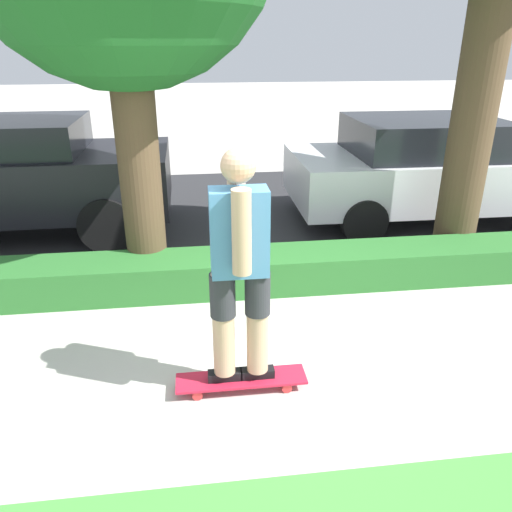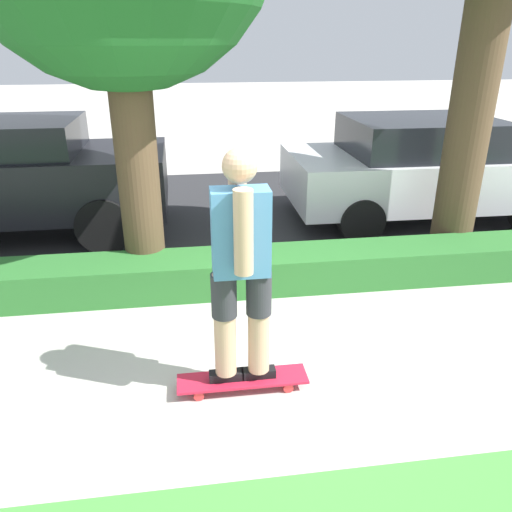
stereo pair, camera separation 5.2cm
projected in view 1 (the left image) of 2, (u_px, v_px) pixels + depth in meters
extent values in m
plane|color=#BCB7AD|center=(282.00, 376.00, 4.02)|extent=(60.00, 60.00, 0.00)
cube|color=#2D2D30|center=(236.00, 212.00, 7.84)|extent=(13.00, 5.00, 0.01)
cube|color=#2D702D|center=(257.00, 271.00, 5.40)|extent=(13.00, 0.60, 0.39)
cube|color=red|center=(241.00, 379.00, 3.85)|extent=(1.00, 0.24, 0.02)
cylinder|color=red|center=(287.00, 388.00, 3.82)|extent=(0.08, 0.04, 0.08)
cylinder|color=red|center=(283.00, 373.00, 3.99)|extent=(0.08, 0.04, 0.08)
cylinder|color=red|center=(197.00, 395.00, 3.75)|extent=(0.08, 0.04, 0.08)
cylinder|color=red|center=(197.00, 380.00, 3.91)|extent=(0.08, 0.04, 0.08)
cube|color=black|center=(225.00, 375.00, 3.81)|extent=(0.26, 0.09, 0.07)
cylinder|color=tan|center=(223.00, 325.00, 3.64)|extent=(0.16, 0.16, 0.82)
cylinder|color=#2D2D33|center=(223.00, 295.00, 3.54)|extent=(0.19, 0.19, 0.33)
cube|color=black|center=(257.00, 373.00, 3.84)|extent=(0.26, 0.09, 0.07)
cylinder|color=tan|center=(257.00, 323.00, 3.67)|extent=(0.16, 0.16, 0.82)
cylinder|color=#2D2D33|center=(257.00, 293.00, 3.57)|extent=(0.19, 0.19, 0.33)
cube|color=#4C84B7|center=(239.00, 232.00, 3.37)|extent=(0.39, 0.21, 0.61)
cylinder|color=tan|center=(242.00, 233.00, 3.19)|extent=(0.13, 0.13, 0.57)
cylinder|color=tan|center=(237.00, 216.00, 3.49)|extent=(0.13, 0.13, 0.57)
sphere|color=tan|center=(238.00, 166.00, 3.18)|extent=(0.23, 0.23, 0.23)
cylinder|color=brown|center=(139.00, 161.00, 5.13)|extent=(0.43, 0.43, 2.68)
cylinder|color=brown|center=(473.00, 118.00, 5.57)|extent=(0.49, 0.49, 3.37)
cube|color=black|center=(17.00, 181.00, 6.71)|extent=(4.07, 1.82, 0.78)
cylinder|color=black|center=(107.00, 225.00, 6.28)|extent=(0.70, 0.21, 0.70)
cylinder|color=black|center=(122.00, 189.00, 7.76)|extent=(0.70, 0.21, 0.70)
cube|color=silver|center=(427.00, 176.00, 7.36)|extent=(3.99, 1.93, 0.68)
cube|color=black|center=(425.00, 136.00, 7.11)|extent=(2.08, 1.69, 0.49)
cylinder|color=black|center=(471.00, 181.00, 8.43)|extent=(0.61, 0.23, 0.61)
cylinder|color=black|center=(364.00, 221.00, 6.55)|extent=(0.61, 0.23, 0.61)
cylinder|color=black|center=(329.00, 185.00, 8.15)|extent=(0.61, 0.23, 0.61)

